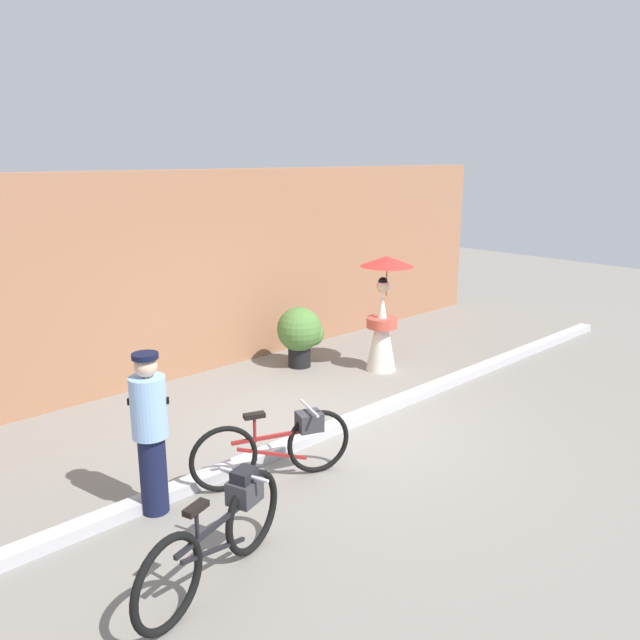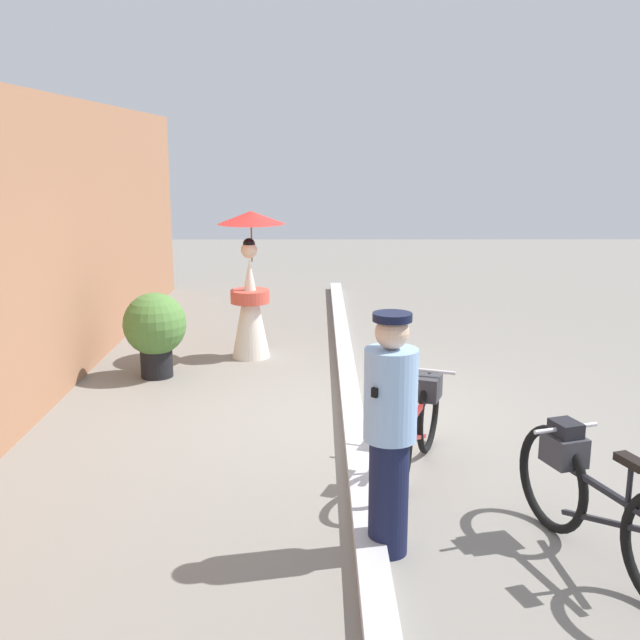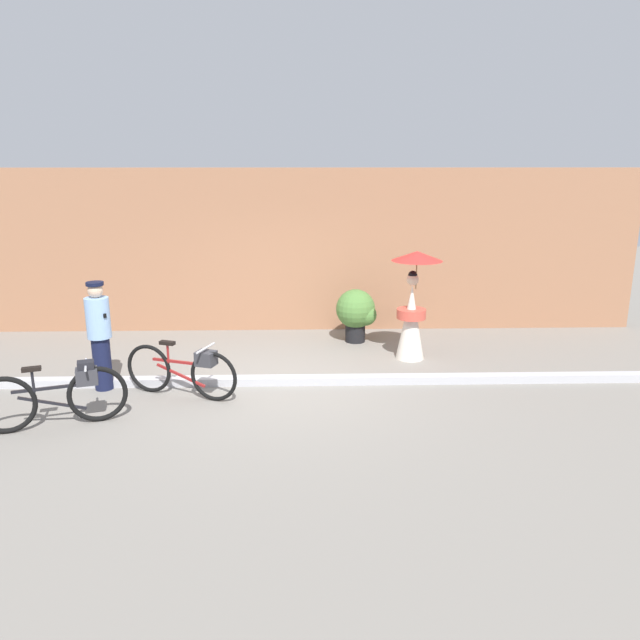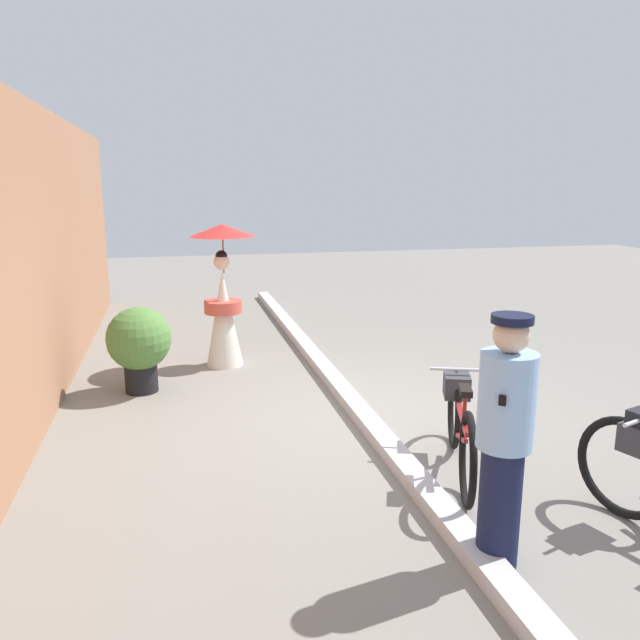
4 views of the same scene
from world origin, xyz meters
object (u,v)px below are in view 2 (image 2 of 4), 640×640
(bicycle_far_side, at_px, (417,424))
(potted_plant_by_door, at_px, (157,328))
(person_with_parasol, at_px, (250,283))
(person_officer, at_px, (390,429))
(bicycle_near_officer, at_px, (597,500))

(bicycle_far_side, bearing_deg, potted_plant_by_door, 44.87)
(bicycle_far_side, height_order, potted_plant_by_door, potted_plant_by_door)
(person_with_parasol, relative_size, potted_plant_by_door, 1.86)
(person_officer, bearing_deg, bicycle_near_officer, -95.70)
(person_with_parasol, xyz_separation_m, potted_plant_by_door, (-0.84, 1.02, -0.37))
(bicycle_far_side, bearing_deg, bicycle_near_officer, -145.61)
(bicycle_far_side, bearing_deg, person_with_parasol, 25.11)
(bicycle_near_officer, bearing_deg, person_with_parasol, 27.92)
(person_with_parasol, bearing_deg, person_officer, -164.79)
(bicycle_near_officer, distance_m, person_with_parasol, 5.59)
(bicycle_near_officer, relative_size, bicycle_far_side, 1.04)
(bicycle_far_side, relative_size, person_with_parasol, 0.91)
(bicycle_near_officer, distance_m, person_officer, 1.38)
(bicycle_far_side, height_order, person_with_parasol, person_with_parasol)
(bicycle_far_side, bearing_deg, person_officer, 164.65)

